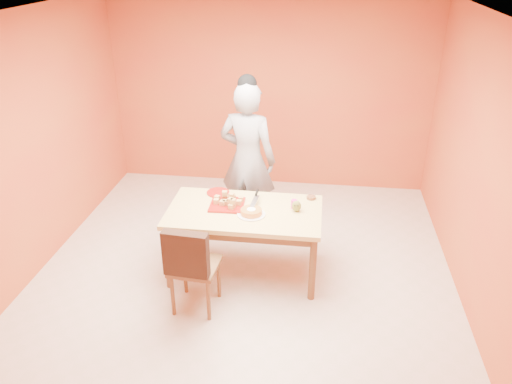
# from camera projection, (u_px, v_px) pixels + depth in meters

# --- Properties ---
(floor) EXTENTS (5.00, 5.00, 0.00)m
(floor) POSITION_uv_depth(u_px,v_px,m) (243.00, 278.00, 5.39)
(floor) COLOR beige
(floor) RESTS_ON ground
(ceiling) EXTENTS (5.00, 5.00, 0.00)m
(ceiling) POSITION_uv_depth(u_px,v_px,m) (239.00, 16.00, 4.19)
(ceiling) COLOR white
(ceiling) RESTS_ON wall_back
(wall_back) EXTENTS (4.50, 0.00, 4.50)m
(wall_back) POSITION_uv_depth(u_px,v_px,m) (270.00, 94.00, 7.01)
(wall_back) COLOR #BB5D2B
(wall_back) RESTS_ON floor
(wall_left) EXTENTS (0.00, 5.00, 5.00)m
(wall_left) POSITION_uv_depth(u_px,v_px,m) (23.00, 152.00, 5.06)
(wall_left) COLOR #BB5D2B
(wall_left) RESTS_ON floor
(wall_right) EXTENTS (0.00, 5.00, 5.00)m
(wall_right) POSITION_uv_depth(u_px,v_px,m) (486.00, 177.00, 4.52)
(wall_right) COLOR #BB5D2B
(wall_right) RESTS_ON floor
(dining_table) EXTENTS (1.60, 0.90, 0.76)m
(dining_table) POSITION_uv_depth(u_px,v_px,m) (244.00, 218.00, 5.23)
(dining_table) COLOR #D0BA6C
(dining_table) RESTS_ON floor
(dining_chair) EXTENTS (0.48, 0.55, 0.97)m
(dining_chair) POSITION_uv_depth(u_px,v_px,m) (194.00, 265.00, 4.75)
(dining_chair) COLOR brown
(dining_chair) RESTS_ON floor
(pastry_pile) EXTENTS (0.32, 0.32, 0.10)m
(pastry_pile) POSITION_uv_depth(u_px,v_px,m) (227.00, 199.00, 5.25)
(pastry_pile) COLOR tan
(pastry_pile) RESTS_ON pastry_platter
(person) EXTENTS (0.76, 0.57, 1.88)m
(person) POSITION_uv_depth(u_px,v_px,m) (248.00, 160.00, 5.93)
(person) COLOR gray
(person) RESTS_ON floor
(pastry_platter) EXTENTS (0.36, 0.36, 0.02)m
(pastry_platter) POSITION_uv_depth(u_px,v_px,m) (227.00, 205.00, 5.27)
(pastry_platter) COLOR maroon
(pastry_platter) RESTS_ON dining_table
(red_dinner_plate) EXTENTS (0.29, 0.29, 0.02)m
(red_dinner_plate) POSITION_uv_depth(u_px,v_px,m) (218.00, 193.00, 5.54)
(red_dinner_plate) COLOR maroon
(red_dinner_plate) RESTS_ON dining_table
(white_cake_plate) EXTENTS (0.33, 0.33, 0.01)m
(white_cake_plate) POSITION_uv_depth(u_px,v_px,m) (251.00, 214.00, 5.09)
(white_cake_plate) COLOR silver
(white_cake_plate) RESTS_ON dining_table
(sponge_cake) EXTENTS (0.24, 0.24, 0.05)m
(sponge_cake) POSITION_uv_depth(u_px,v_px,m) (251.00, 212.00, 5.08)
(sponge_cake) COLOR gold
(sponge_cake) RESTS_ON white_cake_plate
(cake_server) EXTENTS (0.07, 0.26, 0.01)m
(cake_server) POSITION_uv_depth(u_px,v_px,m) (255.00, 201.00, 5.22)
(cake_server) COLOR silver
(cake_server) RESTS_ON sponge_cake
(egg_ornament) EXTENTS (0.11, 0.10, 0.12)m
(egg_ornament) POSITION_uv_depth(u_px,v_px,m) (296.00, 206.00, 5.14)
(egg_ornament) COLOR olive
(egg_ornament) RESTS_ON dining_table
(magenta_glass) EXTENTS (0.08, 0.08, 0.09)m
(magenta_glass) POSITION_uv_depth(u_px,v_px,m) (294.00, 204.00, 5.21)
(magenta_glass) COLOR #D51F8A
(magenta_glass) RESTS_ON dining_table
(checker_tin) EXTENTS (0.11, 0.11, 0.03)m
(checker_tin) POSITION_uv_depth(u_px,v_px,m) (311.00, 198.00, 5.41)
(checker_tin) COLOR #381A0F
(checker_tin) RESTS_ON dining_table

